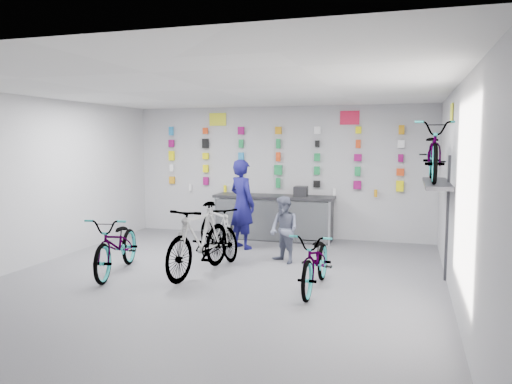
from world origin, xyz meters
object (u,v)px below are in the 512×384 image
(bike_right, at_px, (316,260))
(customer, at_px, (284,230))
(bike_center, at_px, (199,239))
(clerk, at_px, (242,204))
(bike_service, at_px, (218,230))
(bike_left, at_px, (117,244))
(counter, at_px, (274,218))

(bike_right, bearing_deg, customer, 121.04)
(bike_center, height_order, bike_right, bike_center)
(clerk, xyz_separation_m, customer, (1.13, -0.97, -0.31))
(customer, bearing_deg, bike_center, -97.44)
(clerk, height_order, customer, clerk)
(bike_service, bearing_deg, bike_right, -81.05)
(bike_left, bearing_deg, counter, 50.78)
(bike_left, bearing_deg, bike_center, 2.20)
(bike_left, relative_size, bike_center, 0.96)
(bike_service, distance_m, clerk, 0.99)
(counter, bearing_deg, bike_left, -116.27)
(bike_left, distance_m, bike_center, 1.38)
(bike_left, height_order, bike_service, bike_service)
(clerk, bearing_deg, bike_center, 121.35)
(counter, distance_m, customer, 2.15)
(bike_service, relative_size, customer, 1.39)
(bike_left, bearing_deg, customer, 18.71)
(bike_center, xyz_separation_m, bike_right, (2.02, -0.30, -0.14))
(bike_center, bearing_deg, bike_left, -157.45)
(bike_service, height_order, clerk, clerk)
(bike_right, height_order, clerk, clerk)
(bike_service, bearing_deg, customer, -49.48)
(clerk, bearing_deg, counter, -78.43)
(bike_left, height_order, bike_center, bike_center)
(clerk, bearing_deg, bike_left, 93.69)
(bike_center, bearing_deg, counter, 89.83)
(counter, height_order, clerk, clerk)
(counter, bearing_deg, bike_service, -107.19)
(bike_center, distance_m, customer, 1.65)
(counter, bearing_deg, bike_right, -65.41)
(bike_service, xyz_separation_m, clerk, (0.20, 0.87, 0.41))
(bike_right, height_order, bike_service, bike_service)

